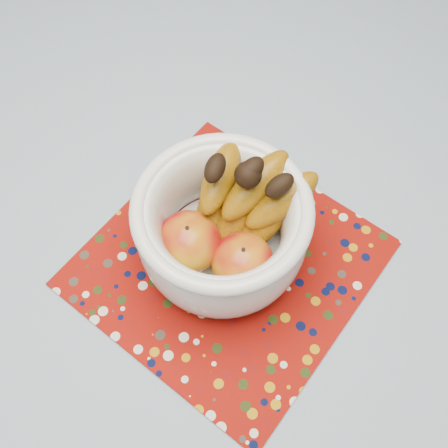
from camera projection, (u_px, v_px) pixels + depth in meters
name	position (u px, v px, depth m)	size (l,w,h in m)	color
table	(211.00, 234.00, 0.85)	(1.20, 1.20, 0.75)	brown
tablecloth	(210.00, 209.00, 0.78)	(1.32, 1.32, 0.01)	slate
placemat	(228.00, 263.00, 0.73)	(0.35, 0.35, 0.00)	maroon
fruit_bowl	(230.00, 222.00, 0.67)	(0.24, 0.24, 0.18)	silver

